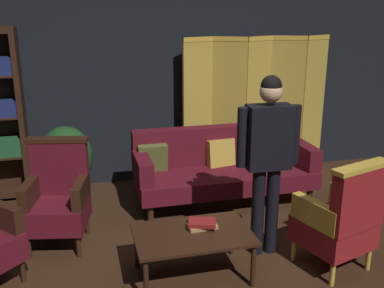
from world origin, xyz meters
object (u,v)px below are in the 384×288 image
(velvet_couch, at_px, (223,165))
(book_tan_leather, at_px, (202,226))
(coffee_table, at_px, (193,238))
(potted_plant, at_px, (66,159))
(book_red_leather, at_px, (202,223))
(armchair_gilt_accent, at_px, (340,219))
(armchair_wing_left, at_px, (58,197))
(standing_figure, at_px, (268,150))
(folding_screen, at_px, (257,105))

(velvet_couch, relative_size, book_tan_leather, 8.49)
(coffee_table, xyz_separation_m, potted_plant, (-1.06, 1.94, 0.16))
(velvet_couch, height_order, book_red_leather, velvet_couch)
(armchair_gilt_accent, xyz_separation_m, armchair_wing_left, (-2.40, 1.11, 0.00))
(coffee_table, xyz_separation_m, book_tan_leather, (0.10, 0.07, 0.06))
(coffee_table, bearing_deg, book_tan_leather, 35.16)
(armchair_gilt_accent, height_order, standing_figure, standing_figure)
(book_tan_leather, xyz_separation_m, book_red_leather, (0.00, -0.00, 0.03))
(potted_plant, distance_m, book_tan_leather, 2.20)
(folding_screen, relative_size, potted_plant, 2.27)
(armchair_wing_left, xyz_separation_m, book_red_leather, (1.23, -0.84, -0.02))
(potted_plant, xyz_separation_m, book_tan_leather, (1.16, -1.87, -0.10))
(armchair_gilt_accent, bearing_deg, book_red_leather, 167.06)
(armchair_wing_left, bearing_deg, coffee_table, -39.10)
(armchair_gilt_accent, bearing_deg, coffee_table, 171.18)
(potted_plant, height_order, book_tan_leather, potted_plant)
(book_red_leather, bearing_deg, book_tan_leather, 90.00)
(potted_plant, bearing_deg, book_red_leather, -58.19)
(armchair_wing_left, xyz_separation_m, standing_figure, (1.88, -0.68, 0.54))
(folding_screen, bearing_deg, standing_figure, -109.86)
(standing_figure, relative_size, book_tan_leather, 6.81)
(folding_screen, xyz_separation_m, velvet_couch, (-0.73, -0.75, -0.53))
(coffee_table, height_order, armchair_wing_left, armchair_wing_left)
(armchair_gilt_accent, relative_size, armchair_wing_left, 1.00)
(armchair_wing_left, distance_m, book_red_leather, 1.49)
(book_tan_leather, bearing_deg, book_red_leather, -90.00)
(book_tan_leather, bearing_deg, folding_screen, 57.50)
(armchair_gilt_accent, relative_size, book_red_leather, 4.43)
(potted_plant, relative_size, book_tan_leather, 3.70)
(coffee_table, bearing_deg, potted_plant, 118.56)
(velvet_couch, bearing_deg, folding_screen, 46.06)
(velvet_couch, distance_m, potted_plant, 1.87)
(armchair_gilt_accent, relative_size, potted_plant, 1.12)
(armchair_wing_left, height_order, book_red_leather, armchair_wing_left)
(armchair_wing_left, bearing_deg, standing_figure, -19.90)
(folding_screen, relative_size, armchair_wing_left, 2.02)
(book_tan_leather, bearing_deg, armchair_gilt_accent, -12.94)
(velvet_couch, bearing_deg, book_red_leather, -114.84)
(book_red_leather, bearing_deg, velvet_couch, 65.16)
(book_tan_leather, bearing_deg, armchair_wing_left, 145.55)
(standing_figure, bearing_deg, velvet_couch, 90.09)
(velvet_couch, relative_size, book_red_leather, 9.03)
(velvet_couch, xyz_separation_m, book_tan_leather, (-0.65, -1.41, -0.02))
(armchair_gilt_accent, xyz_separation_m, standing_figure, (-0.52, 0.43, 0.54))
(coffee_table, xyz_separation_m, standing_figure, (0.76, 0.23, 0.65))
(book_tan_leather, bearing_deg, potted_plant, 121.81)
(armchair_wing_left, bearing_deg, armchair_gilt_accent, -24.83)
(folding_screen, xyz_separation_m, armchair_wing_left, (-2.61, -1.32, -0.50))
(velvet_couch, relative_size, coffee_table, 2.12)
(coffee_table, xyz_separation_m, armchair_wing_left, (-1.12, 0.91, 0.12))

